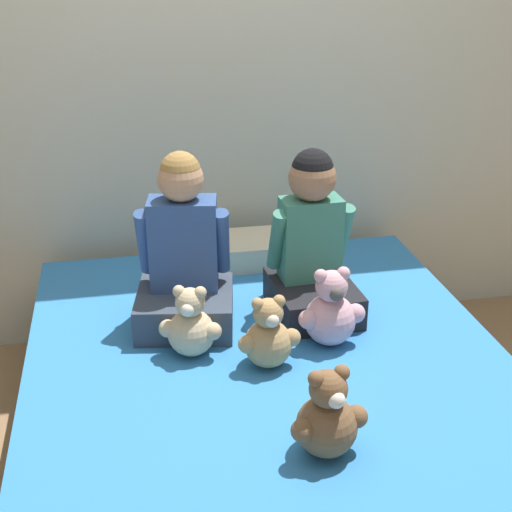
% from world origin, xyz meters
% --- Properties ---
extents(ground_plane, '(14.00, 14.00, 0.00)m').
position_xyz_m(ground_plane, '(0.00, 0.00, 0.00)').
color(ground_plane, '#93704C').
extents(wall_behind_bed, '(8.00, 0.06, 2.50)m').
position_xyz_m(wall_behind_bed, '(0.00, 1.04, 1.25)').
color(wall_behind_bed, beige).
rests_on(wall_behind_bed, ground_plane).
extents(bed, '(1.67, 1.86, 0.45)m').
position_xyz_m(bed, '(0.00, 0.00, 0.22)').
color(bed, '#2D2D33').
rests_on(bed, ground_plane).
extents(child_on_left, '(0.40, 0.38, 0.65)m').
position_xyz_m(child_on_left, '(-0.25, 0.28, 0.70)').
color(child_on_left, '#384251').
rests_on(child_on_left, bed).
extents(child_on_right, '(0.32, 0.39, 0.63)m').
position_xyz_m(child_on_right, '(0.23, 0.29, 0.71)').
color(child_on_right, black).
rests_on(child_on_right, bed).
extents(teddy_bear_held_by_left_child, '(0.21, 0.16, 0.26)m').
position_xyz_m(teddy_bear_held_by_left_child, '(-0.26, 0.05, 0.56)').
color(teddy_bear_held_by_left_child, '#D1B78E').
rests_on(teddy_bear_held_by_left_child, bed).
extents(teddy_bear_held_by_right_child, '(0.24, 0.18, 0.29)m').
position_xyz_m(teddy_bear_held_by_right_child, '(0.23, 0.03, 0.57)').
color(teddy_bear_held_by_right_child, '#DBA3B2').
rests_on(teddy_bear_held_by_right_child, bed).
extents(teddy_bear_between_children, '(0.22, 0.16, 0.26)m').
position_xyz_m(teddy_bear_between_children, '(-0.01, -0.07, 0.55)').
color(teddy_bear_between_children, tan).
rests_on(teddy_bear_between_children, bed).
extents(teddy_bear_at_foot_of_bed, '(0.23, 0.17, 0.28)m').
position_xyz_m(teddy_bear_at_foot_of_bed, '(0.05, -0.54, 0.56)').
color(teddy_bear_at_foot_of_bed, brown).
rests_on(teddy_bear_at_foot_of_bed, bed).
extents(pillow_at_headboard, '(0.59, 0.27, 0.11)m').
position_xyz_m(pillow_at_headboard, '(0.00, 0.77, 0.50)').
color(pillow_at_headboard, beige).
rests_on(pillow_at_headboard, bed).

